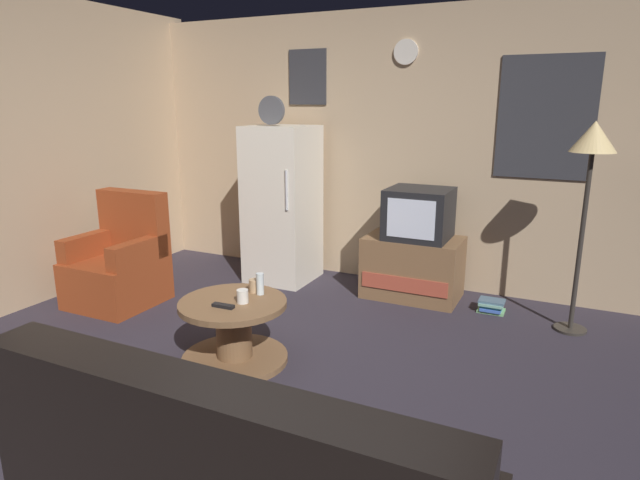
{
  "coord_description": "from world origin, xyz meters",
  "views": [
    {
      "loc": [
        1.65,
        -2.5,
        1.73
      ],
      "look_at": [
        0.02,
        0.9,
        0.75
      ],
      "focal_mm": 30.26,
      "sensor_mm": 36.0,
      "label": 1
    }
  ],
  "objects_px": {
    "wine_glass": "(260,284)",
    "fridge": "(282,204)",
    "tv_stand": "(413,267)",
    "standing_lamp": "(592,154)",
    "mug_ceramic_white": "(243,296)",
    "mug_ceramic_tan": "(255,286)",
    "armchair": "(120,265)",
    "book_stack": "(492,306)",
    "remote_control": "(223,306)",
    "crt_tv": "(419,214)",
    "coffee_table": "(234,331)"
  },
  "relations": [
    {
      "from": "wine_glass",
      "to": "fridge",
      "type": "bearing_deg",
      "value": 114.1
    },
    {
      "from": "fridge",
      "to": "tv_stand",
      "type": "relative_size",
      "value": 2.11
    },
    {
      "from": "standing_lamp",
      "to": "mug_ceramic_white",
      "type": "xyz_separation_m",
      "value": [
        -1.97,
        -1.55,
        -0.88
      ]
    },
    {
      "from": "wine_glass",
      "to": "tv_stand",
      "type": "bearing_deg",
      "value": 68.0
    },
    {
      "from": "mug_ceramic_tan",
      "to": "armchair",
      "type": "distance_m",
      "value": 1.61
    },
    {
      "from": "book_stack",
      "to": "tv_stand",
      "type": "bearing_deg",
      "value": 173.95
    },
    {
      "from": "tv_stand",
      "to": "remote_control",
      "type": "relative_size",
      "value": 5.6
    },
    {
      "from": "fridge",
      "to": "standing_lamp",
      "type": "height_order",
      "value": "fridge"
    },
    {
      "from": "standing_lamp",
      "to": "mug_ceramic_tan",
      "type": "relative_size",
      "value": 17.67
    },
    {
      "from": "tv_stand",
      "to": "mug_ceramic_tan",
      "type": "relative_size",
      "value": 9.33
    },
    {
      "from": "mug_ceramic_white",
      "to": "mug_ceramic_tan",
      "type": "bearing_deg",
      "value": 101.28
    },
    {
      "from": "crt_tv",
      "to": "mug_ceramic_tan",
      "type": "height_order",
      "value": "crt_tv"
    },
    {
      "from": "tv_stand",
      "to": "remote_control",
      "type": "xyz_separation_m",
      "value": [
        -0.72,
        -1.87,
        0.17
      ]
    },
    {
      "from": "standing_lamp",
      "to": "mug_ceramic_tan",
      "type": "xyz_separation_m",
      "value": [
        -2.02,
        -1.34,
        -0.88
      ]
    },
    {
      "from": "tv_stand",
      "to": "book_stack",
      "type": "xyz_separation_m",
      "value": [
        0.71,
        -0.08,
        -0.22
      ]
    },
    {
      "from": "standing_lamp",
      "to": "book_stack",
      "type": "relative_size",
      "value": 7.35
    },
    {
      "from": "coffee_table",
      "to": "remote_control",
      "type": "distance_m",
      "value": 0.26
    },
    {
      "from": "wine_glass",
      "to": "mug_ceramic_white",
      "type": "distance_m",
      "value": 0.19
    },
    {
      "from": "mug_ceramic_tan",
      "to": "remote_control",
      "type": "xyz_separation_m",
      "value": [
        -0.02,
        -0.34,
        -0.03
      ]
    },
    {
      "from": "wine_glass",
      "to": "book_stack",
      "type": "distance_m",
      "value": 2.06
    },
    {
      "from": "mug_ceramic_white",
      "to": "standing_lamp",
      "type": "bearing_deg",
      "value": 38.12
    },
    {
      "from": "fridge",
      "to": "armchair",
      "type": "xyz_separation_m",
      "value": [
        -0.97,
        -1.17,
        -0.42
      ]
    },
    {
      "from": "crt_tv",
      "to": "standing_lamp",
      "type": "distance_m",
      "value": 1.43
    },
    {
      "from": "mug_ceramic_tan",
      "to": "crt_tv",
      "type": "bearing_deg",
      "value": 64.66
    },
    {
      "from": "standing_lamp",
      "to": "book_stack",
      "type": "height_order",
      "value": "standing_lamp"
    },
    {
      "from": "tv_stand",
      "to": "armchair",
      "type": "bearing_deg",
      "value": -151.52
    },
    {
      "from": "mug_ceramic_white",
      "to": "book_stack",
      "type": "relative_size",
      "value": 0.42
    },
    {
      "from": "coffee_table",
      "to": "wine_glass",
      "type": "relative_size",
      "value": 4.8
    },
    {
      "from": "crt_tv",
      "to": "coffee_table",
      "type": "height_order",
      "value": "crt_tv"
    },
    {
      "from": "fridge",
      "to": "wine_glass",
      "type": "distance_m",
      "value": 1.66
    },
    {
      "from": "coffee_table",
      "to": "mug_ceramic_tan",
      "type": "distance_m",
      "value": 0.34
    },
    {
      "from": "coffee_table",
      "to": "mug_ceramic_tan",
      "type": "height_order",
      "value": "mug_ceramic_tan"
    },
    {
      "from": "coffee_table",
      "to": "armchair",
      "type": "bearing_deg",
      "value": 161.38
    },
    {
      "from": "tv_stand",
      "to": "mug_ceramic_white",
      "type": "height_order",
      "value": "tv_stand"
    },
    {
      "from": "armchair",
      "to": "standing_lamp",
      "type": "bearing_deg",
      "value": 16.02
    },
    {
      "from": "crt_tv",
      "to": "remote_control",
      "type": "relative_size",
      "value": 3.6
    },
    {
      "from": "standing_lamp",
      "to": "tv_stand",
      "type": "bearing_deg",
      "value": 171.42
    },
    {
      "from": "crt_tv",
      "to": "book_stack",
      "type": "bearing_deg",
      "value": -6.27
    },
    {
      "from": "fridge",
      "to": "coffee_table",
      "type": "height_order",
      "value": "fridge"
    },
    {
      "from": "mug_ceramic_white",
      "to": "book_stack",
      "type": "distance_m",
      "value": 2.2
    },
    {
      "from": "mug_ceramic_tan",
      "to": "standing_lamp",
      "type": "bearing_deg",
      "value": 33.53
    },
    {
      "from": "standing_lamp",
      "to": "fridge",
      "type": "bearing_deg",
      "value": 176.91
    },
    {
      "from": "mug_ceramic_tan",
      "to": "armchair",
      "type": "xyz_separation_m",
      "value": [
        -1.58,
        0.3,
        -0.14
      ]
    },
    {
      "from": "book_stack",
      "to": "wine_glass",
      "type": "bearing_deg",
      "value": -132.16
    },
    {
      "from": "remote_control",
      "to": "book_stack",
      "type": "xyz_separation_m",
      "value": [
        1.43,
        1.8,
        -0.39
      ]
    },
    {
      "from": "crt_tv",
      "to": "armchair",
      "type": "distance_m",
      "value": 2.65
    },
    {
      "from": "fridge",
      "to": "mug_ceramic_white",
      "type": "relative_size",
      "value": 19.67
    },
    {
      "from": "wine_glass",
      "to": "armchair",
      "type": "height_order",
      "value": "armchair"
    },
    {
      "from": "tv_stand",
      "to": "coffee_table",
      "type": "height_order",
      "value": "tv_stand"
    },
    {
      "from": "wine_glass",
      "to": "armchair",
      "type": "distance_m",
      "value": 1.68
    }
  ]
}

